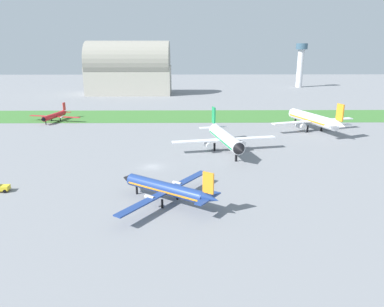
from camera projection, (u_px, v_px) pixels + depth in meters
The scene contains 8 objects.
ground_plane at pixel (152, 167), 89.03m from camera, with size 600.00×600.00×0.00m, color gray.
grass_taxiway_strip at pixel (167, 116), 153.10m from camera, with size 360.00×28.00×0.08m, color #3D7533.
airplane_foreground_turboprop at pixel (167, 189), 67.79m from camera, with size 19.69×22.39×7.81m.
airplane_parked_jet_far at pixel (314, 119), 125.52m from camera, with size 30.84×30.55×11.21m.
airplane_taxiing_turboprop at pixel (55, 116), 141.72m from camera, with size 20.95×18.05×6.35m.
airplane_midfield_jet at pixel (225, 138), 101.39m from camera, with size 29.53×29.13×10.52m.
hangar_distant at pixel (129, 69), 219.27m from camera, with size 49.97×24.65×31.38m.
control_tower at pixel (301, 61), 256.16m from camera, with size 8.00×8.00×30.11m.
Camera 1 is at (8.67, -84.57, 28.34)m, focal length 34.09 mm.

